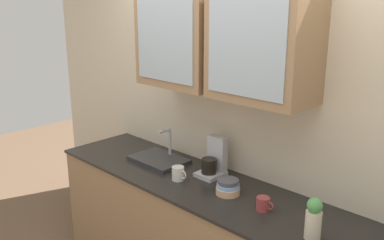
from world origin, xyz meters
name	(u,v)px	position (x,y,z in m)	size (l,w,h in m)	color
back_wall_unit	(235,105)	(0.01, 0.32, 1.42)	(4.69, 0.48, 2.50)	beige
counter	(203,240)	(0.00, 0.00, 0.45)	(2.66, 0.67, 0.90)	#93704C
sink_faucet	(159,159)	(-0.55, 0.07, 0.92)	(0.44, 0.31, 0.25)	#2D2D30
bowl_stack	(228,187)	(0.22, 0.00, 0.95)	(0.16, 0.16, 0.10)	#E0AD7F
vase	(314,219)	(0.90, -0.10, 1.02)	(0.09, 0.09, 0.24)	beige
cup_near_sink	(178,173)	(-0.18, -0.08, 0.95)	(0.13, 0.09, 0.10)	silver
cup_near_bowls	(263,204)	(0.52, -0.03, 0.94)	(0.12, 0.08, 0.09)	#993838
coffee_maker	(213,161)	(-0.06, 0.17, 1.01)	(0.17, 0.20, 0.29)	#B7B7BC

